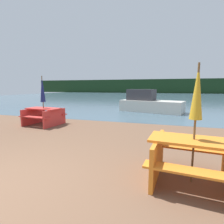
% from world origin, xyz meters
% --- Properties ---
extents(water, '(60.00, 50.00, 0.00)m').
position_xyz_m(water, '(0.00, 31.25, -0.00)').
color(water, '#425B6B').
rests_on(water, ground_plane).
extents(far_treeline, '(80.00, 1.60, 4.00)m').
position_xyz_m(far_treeline, '(0.00, 51.25, 2.00)').
color(far_treeline, '#193319').
rests_on(far_treeline, water).
extents(picnic_table_orange, '(1.62, 1.51, 0.79)m').
position_xyz_m(picnic_table_orange, '(3.24, 1.39, 0.47)').
color(picnic_table_orange, orange).
rests_on(picnic_table_orange, ground_plane).
extents(picnic_table_red, '(1.65, 1.52, 0.77)m').
position_xyz_m(picnic_table_red, '(-2.53, 4.66, 0.46)').
color(picnic_table_red, red).
rests_on(picnic_table_red, ground_plane).
extents(umbrella_navy, '(0.22, 0.22, 2.19)m').
position_xyz_m(umbrella_navy, '(-2.53, 4.66, 1.60)').
color(umbrella_navy, brown).
rests_on(umbrella_navy, ground_plane).
extents(umbrella_gold, '(0.21, 0.21, 2.10)m').
position_xyz_m(umbrella_gold, '(3.24, 1.39, 1.59)').
color(umbrella_gold, brown).
rests_on(umbrella_gold, ground_plane).
extents(boat, '(4.50, 2.59, 1.55)m').
position_xyz_m(boat, '(1.58, 10.55, 0.57)').
color(boat, beige).
rests_on(boat, water).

